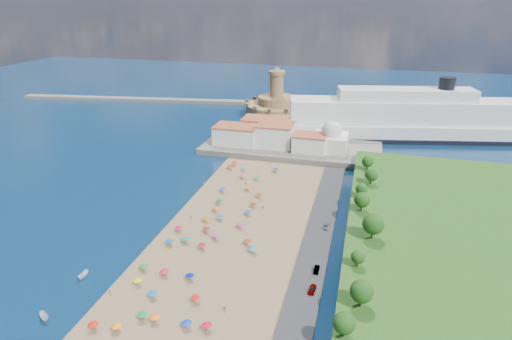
# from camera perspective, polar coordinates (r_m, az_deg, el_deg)

# --- Properties ---
(ground) EXTENTS (700.00, 700.00, 0.00)m
(ground) POSITION_cam_1_polar(r_m,az_deg,el_deg) (158.09, -3.74, -5.90)
(ground) COLOR #071938
(ground) RESTS_ON ground
(terrace) EXTENTS (90.00, 36.00, 3.00)m
(terrace) POSITION_cam_1_polar(r_m,az_deg,el_deg) (220.22, 4.71, 2.90)
(terrace) COLOR #59544C
(terrace) RESTS_ON ground
(jetty) EXTENTS (18.00, 70.00, 2.40)m
(jetty) POSITION_cam_1_polar(r_m,az_deg,el_deg) (257.15, 1.29, 5.80)
(jetty) COLOR #59544C
(jetty) RESTS_ON ground
(breakwater) EXTENTS (199.03, 34.77, 2.60)m
(breakwater) POSITION_cam_1_polar(r_m,az_deg,el_deg) (332.49, -13.65, 9.05)
(breakwater) COLOR #59544C
(breakwater) RESTS_ON ground
(waterfront_buildings) EXTENTS (57.00, 29.00, 11.00)m
(waterfront_buildings) POSITION_cam_1_polar(r_m,az_deg,el_deg) (221.26, 1.46, 4.81)
(waterfront_buildings) COLOR silver
(waterfront_buildings) RESTS_ON terrace
(domed_building) EXTENTS (16.00, 16.00, 15.00)m
(domed_building) POSITION_cam_1_polar(r_m,az_deg,el_deg) (213.60, 9.97, 4.13)
(domed_building) COLOR silver
(domed_building) RESTS_ON terrace
(fortress) EXTENTS (40.00, 40.00, 32.40)m
(fortress) POSITION_cam_1_polar(r_m,az_deg,el_deg) (283.94, 2.74, 8.53)
(fortress) COLOR #A47D52
(fortress) RESTS_ON ground
(cruise_ship) EXTENTS (157.07, 54.57, 34.02)m
(cruise_ship) POSITION_cam_1_polar(r_m,az_deg,el_deg) (250.79, 18.99, 6.24)
(cruise_ship) COLOR black
(cruise_ship) RESTS_ON ground
(beach_parasols) EXTENTS (30.83, 112.26, 2.20)m
(beach_parasols) POSITION_cam_1_polar(r_m,az_deg,el_deg) (145.88, -5.97, -7.62)
(beach_parasols) COLOR gray
(beach_parasols) RESTS_ON beach
(beachgoers) EXTENTS (34.01, 92.98, 1.90)m
(beachgoers) POSITION_cam_1_polar(r_m,az_deg,el_deg) (157.73, -6.22, -5.60)
(beachgoers) COLOR tan
(beachgoers) RESTS_ON beach
(moored_boats) EXTENTS (4.53, 21.39, 1.68)m
(moored_boats) POSITION_cam_1_polar(r_m,az_deg,el_deg) (128.89, -24.12, -14.94)
(moored_boats) COLOR white
(moored_boats) RESTS_ON ground
(parked_cars) EXTENTS (2.03, 39.24, 1.40)m
(parked_cars) POSITION_cam_1_polar(r_m,az_deg,el_deg) (132.03, 8.37, -11.71)
(parked_cars) COLOR gray
(parked_cars) RESTS_ON promenade
(hillside_trees) EXTENTS (11.14, 103.83, 8.27)m
(hillside_trees) POSITION_cam_1_polar(r_m,az_deg,el_deg) (138.39, 14.37, -6.23)
(hillside_trees) COLOR #382314
(hillside_trees) RESTS_ON hillside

